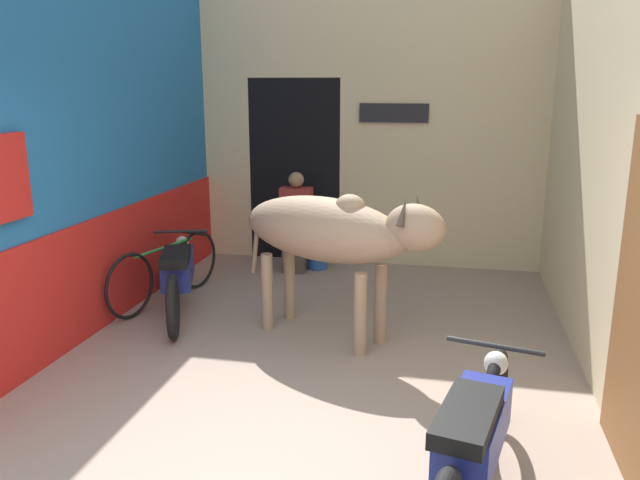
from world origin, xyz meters
TOP-DOWN VIEW (x-y plane):
  - wall_left_shopfront at (-2.27, 2.54)m, footprint 0.25×5.10m
  - wall_back_with_doorway at (-0.39, 5.37)m, footprint 4.37×0.93m
  - wall_right_with_door at (2.27, 2.50)m, footprint 0.22×5.10m
  - cow at (0.04, 2.52)m, footprint 2.05×1.25m
  - motorcycle_near at (1.24, 0.31)m, footprint 0.67×2.03m
  - motorcycle_far at (-1.63, 2.88)m, footprint 0.87×1.97m
  - bicycle at (-1.88, 3.13)m, footprint 0.57×1.72m
  - shopkeeper_seated at (-0.82, 4.57)m, footprint 0.39×0.33m
  - plastic_stool at (-0.57, 4.69)m, footprint 0.36×0.36m
  - bucket at (-1.91, 3.49)m, footprint 0.26×0.26m

SIDE VIEW (x-z plane):
  - bucket at x=-1.91m, z-range 0.00..0.26m
  - plastic_stool at x=-0.57m, z-range 0.02..0.49m
  - bicycle at x=-1.88m, z-range 0.00..0.69m
  - motorcycle_far at x=-1.63m, z-range 0.05..0.78m
  - motorcycle_near at x=1.24m, z-range 0.06..0.82m
  - shopkeeper_seated at x=-0.82m, z-range 0.03..1.27m
  - cow at x=0.04m, z-range 0.29..1.72m
  - wall_back_with_doorway at x=-0.39m, z-range -0.30..3.54m
  - wall_left_shopfront at x=-2.27m, z-range -0.06..3.78m
  - wall_right_with_door at x=2.27m, z-range -0.03..3.82m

